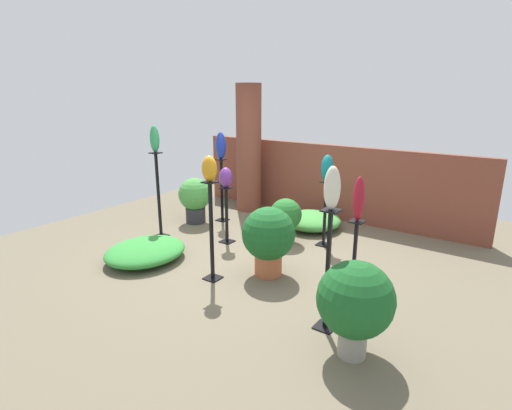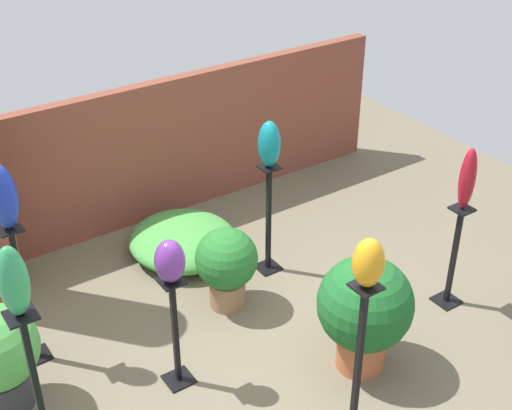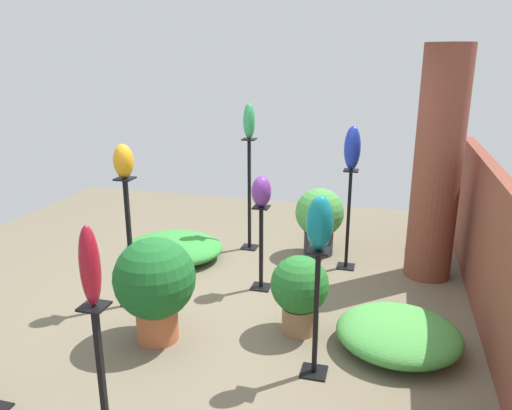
% 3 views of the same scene
% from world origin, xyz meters
% --- Properties ---
extents(ground_plane, '(8.00, 8.00, 0.00)m').
position_xyz_m(ground_plane, '(0.00, 0.00, 0.00)').
color(ground_plane, '#6B604C').
extents(brick_wall_back, '(5.60, 0.12, 1.39)m').
position_xyz_m(brick_wall_back, '(0.00, 2.31, 0.69)').
color(brick_wall_back, brown).
rests_on(brick_wall_back, ground).
extents(brick_pillar, '(0.50, 0.50, 2.49)m').
position_xyz_m(brick_pillar, '(-1.54, 1.87, 1.25)').
color(brick_pillar, brown).
rests_on(brick_pillar, ground).
extents(pedestal_jade, '(0.20, 0.20, 1.41)m').
position_xyz_m(pedestal_jade, '(-1.80, -0.28, 0.65)').
color(pedestal_jade, black).
rests_on(pedestal_jade, ground).
extents(pedestal_violet, '(0.20, 0.20, 0.90)m').
position_xyz_m(pedestal_violet, '(-0.73, 0.15, 0.41)').
color(pedestal_violet, black).
rests_on(pedestal_violet, ground).
extents(pedestal_teal, '(0.20, 0.20, 1.03)m').
position_xyz_m(pedestal_teal, '(0.60, 0.93, 0.47)').
color(pedestal_teal, black).
rests_on(pedestal_teal, ground).
extents(pedestal_cobalt, '(0.20, 0.20, 1.16)m').
position_xyz_m(pedestal_cobalt, '(-1.50, 0.97, 0.53)').
color(pedestal_cobalt, black).
rests_on(pedestal_cobalt, ground).
extents(pedestal_amber, '(0.20, 0.20, 1.29)m').
position_xyz_m(pedestal_amber, '(-0.05, -0.97, 0.59)').
color(pedestal_amber, black).
rests_on(pedestal_amber, ground).
extents(pedestal_ruby, '(0.20, 0.20, 0.91)m').
position_xyz_m(pedestal_ruby, '(1.57, -0.30, 0.41)').
color(pedestal_ruby, black).
rests_on(pedestal_ruby, ground).
extents(pedestal_ivory, '(0.20, 0.20, 1.26)m').
position_xyz_m(pedestal_ivory, '(1.62, -1.16, 0.58)').
color(pedestal_ivory, black).
rests_on(pedestal_ivory, ground).
extents(art_vase_jade, '(0.16, 0.14, 0.42)m').
position_xyz_m(art_vase_jade, '(-1.80, -0.28, 1.62)').
color(art_vase_jade, '#2D9356').
rests_on(art_vase_jade, pedestal_jade).
extents(art_vase_violet, '(0.21, 0.20, 0.31)m').
position_xyz_m(art_vase_violet, '(-0.73, 0.15, 1.06)').
color(art_vase_violet, '#6B2D8C').
rests_on(art_vase_violet, pedestal_violet).
extents(art_vase_teal, '(0.18, 0.19, 0.40)m').
position_xyz_m(art_vase_teal, '(0.60, 0.93, 1.23)').
color(art_vase_teal, '#0F727A').
rests_on(art_vase_teal, pedestal_teal).
extents(art_vase_cobalt, '(0.19, 0.18, 0.48)m').
position_xyz_m(art_vase_cobalt, '(-1.50, 0.97, 1.40)').
color(art_vase_cobalt, '#192D9E').
rests_on(art_vase_cobalt, pedestal_cobalt).
extents(art_vase_amber, '(0.19, 0.19, 0.32)m').
position_xyz_m(art_vase_amber, '(-0.05, -0.97, 1.44)').
color(art_vase_amber, orange).
rests_on(art_vase_amber, pedestal_amber).
extents(art_vase_ruby, '(0.13, 0.12, 0.52)m').
position_xyz_m(art_vase_ruby, '(1.57, -0.30, 1.17)').
color(art_vase_ruby, maroon).
rests_on(art_vase_ruby, pedestal_ruby).
extents(art_vase_ivory, '(0.16, 0.15, 0.42)m').
position_xyz_m(art_vase_ivory, '(1.62, -1.16, 1.47)').
color(art_vase_ivory, beige).
rests_on(art_vase_ivory, pedestal_ivory).
extents(potted_plant_walkway_edge, '(0.70, 0.70, 0.92)m').
position_xyz_m(potted_plant_walkway_edge, '(2.02, -1.42, 0.55)').
color(potted_plant_walkway_edge, gray).
rests_on(potted_plant_walkway_edge, ground).
extents(potted_plant_front_left, '(0.51, 0.51, 0.71)m').
position_xyz_m(potted_plant_front_left, '(0.03, 0.70, 0.41)').
color(potted_plant_front_left, '#936B4C').
rests_on(potted_plant_front_left, ground).
extents(potted_plant_back_center, '(0.69, 0.69, 0.92)m').
position_xyz_m(potted_plant_back_center, '(0.47, -0.46, 0.53)').
color(potted_plant_back_center, '#B25B38').
rests_on(potted_plant_back_center, ground).
extents(potted_plant_mid_left, '(0.59, 0.59, 0.83)m').
position_xyz_m(potted_plant_mid_left, '(-1.83, 0.60, 0.48)').
color(potted_plant_mid_left, '#2D2D33').
rests_on(potted_plant_mid_left, ground).
extents(foliage_bed_east, '(0.97, 1.03, 0.29)m').
position_xyz_m(foliage_bed_east, '(0.09, 1.55, 0.14)').
color(foliage_bed_east, '#479942').
rests_on(foliage_bed_east, ground).
extents(foliage_bed_west, '(1.04, 1.19, 0.26)m').
position_xyz_m(foliage_bed_west, '(-1.24, -1.07, 0.13)').
color(foliage_bed_west, '#338C38').
rests_on(foliage_bed_west, ground).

